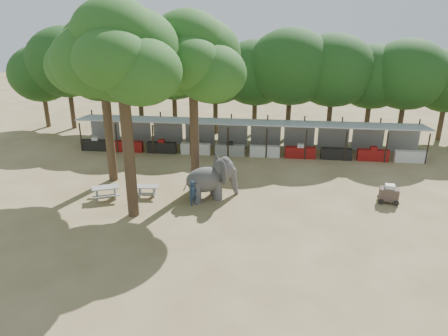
# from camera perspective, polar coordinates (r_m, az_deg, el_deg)

# --- Properties ---
(ground) EXTENTS (100.00, 100.00, 0.00)m
(ground) POSITION_cam_1_polar(r_m,az_deg,el_deg) (23.48, 1.10, -9.12)
(ground) COLOR brown
(ground) RESTS_ON ground
(vendor_stalls) EXTENTS (28.00, 2.99, 2.80)m
(vendor_stalls) POSITION_cam_1_polar(r_m,az_deg,el_deg) (35.68, 3.16, 3.89)
(vendor_stalls) COLOR #999CA1
(vendor_stalls) RESTS_ON ground
(yard_tree_left) EXTENTS (7.10, 6.90, 11.02)m
(yard_tree_left) POSITION_cam_1_polar(r_m,az_deg,el_deg) (29.65, -15.78, 13.44)
(yard_tree_left) COLOR #332316
(yard_tree_left) RESTS_ON ground
(yard_tree_center) EXTENTS (7.10, 6.90, 12.04)m
(yard_tree_center) POSITION_cam_1_polar(r_m,az_deg,el_deg) (23.83, -13.55, 14.31)
(yard_tree_center) COLOR #332316
(yard_tree_center) RESTS_ON ground
(yard_tree_back) EXTENTS (7.10, 6.90, 11.36)m
(yard_tree_back) POSITION_cam_1_polar(r_m,az_deg,el_deg) (26.99, -4.36, 14.17)
(yard_tree_back) COLOR #332316
(yard_tree_back) RESTS_ON ground
(backdrop_trees) EXTENTS (46.46, 5.95, 8.33)m
(backdrop_trees) POSITION_cam_1_polar(r_m,az_deg,el_deg) (39.69, 3.74, 12.11)
(backdrop_trees) COLOR #332316
(backdrop_trees) RESTS_ON ground
(elephant) EXTENTS (3.57, 2.82, 2.67)m
(elephant) POSITION_cam_1_polar(r_m,az_deg,el_deg) (27.38, -1.61, -1.34)
(elephant) COLOR #413E3F
(elephant) RESTS_ON ground
(handler) EXTENTS (0.67, 0.68, 1.59)m
(handler) POSITION_cam_1_polar(r_m,az_deg,el_deg) (26.68, -4.04, -3.29)
(handler) COLOR #26384C
(handler) RESTS_ON ground
(picnic_table_near) EXTENTS (2.06, 1.97, 0.82)m
(picnic_table_near) POSITION_cam_1_polar(r_m,az_deg,el_deg) (28.51, -15.19, -2.92)
(picnic_table_near) COLOR gray
(picnic_table_near) RESTS_ON ground
(picnic_table_far) EXTENTS (1.47, 1.35, 0.68)m
(picnic_table_far) POSITION_cam_1_polar(r_m,az_deg,el_deg) (28.38, -10.00, -2.78)
(picnic_table_far) COLOR gray
(picnic_table_far) RESTS_ON ground
(cart_front) EXTENTS (1.33, 0.96, 1.21)m
(cart_front) POSITION_cam_1_polar(r_m,az_deg,el_deg) (28.86, 20.74, -3.17)
(cart_front) COLOR #3C2E28
(cart_front) RESTS_ON ground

